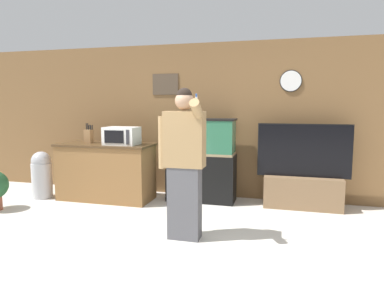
{
  "coord_description": "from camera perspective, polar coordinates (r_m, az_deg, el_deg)",
  "views": [
    {
      "loc": [
        1.28,
        -3.18,
        1.58
      ],
      "look_at": [
        0.11,
        1.21,
        1.05
      ],
      "focal_mm": 32.0,
      "sensor_mm": 36.0,
      "label": 1
    }
  ],
  "objects": [
    {
      "name": "ground_plane",
      "position": [
        3.78,
        -6.72,
        -18.13
      ],
      "size": [
        18.0,
        18.0,
        0.0
      ],
      "primitive_type": "plane",
      "color": "beige"
    },
    {
      "name": "trash_bin",
      "position": [
        6.34,
        -23.76,
        -4.61
      ],
      "size": [
        0.33,
        0.33,
        0.79
      ],
      "color": "#B7B7BC",
      "rests_on": "ground_plane"
    },
    {
      "name": "counter_island",
      "position": [
        5.87,
        -14.13,
        -4.46
      ],
      "size": [
        1.58,
        0.66,
        0.93
      ],
      "color": "brown",
      "rests_on": "ground_plane"
    },
    {
      "name": "wall_back_paneled",
      "position": [
        5.88,
        2.3,
        3.94
      ],
      "size": [
        10.0,
        0.08,
        2.6
      ],
      "color": "brown",
      "rests_on": "ground_plane"
    },
    {
      "name": "knife_block",
      "position": [
        5.97,
        -16.83,
        1.3
      ],
      "size": [
        0.12,
        0.11,
        0.33
      ],
      "color": "olive",
      "rests_on": "counter_island"
    },
    {
      "name": "microwave",
      "position": [
        5.6,
        -11.63,
        1.34
      ],
      "size": [
        0.53,
        0.37,
        0.28
      ],
      "color": "white",
      "rests_on": "counter_island"
    },
    {
      "name": "tv_on_stand",
      "position": [
        5.51,
        17.96,
        -6.24
      ],
      "size": [
        1.38,
        0.4,
        1.29
      ],
      "color": "brown",
      "rests_on": "ground_plane"
    },
    {
      "name": "aquarium_on_stand",
      "position": [
        5.58,
        1.57,
        -2.68
      ],
      "size": [
        1.1,
        0.44,
        1.35
      ],
      "color": "black",
      "rests_on": "ground_plane"
    },
    {
      "name": "person_standing",
      "position": [
        3.96,
        -1.4,
        -2.94
      ],
      "size": [
        0.56,
        0.42,
        1.77
      ],
      "color": "#515156",
      "rests_on": "ground_plane"
    }
  ]
}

